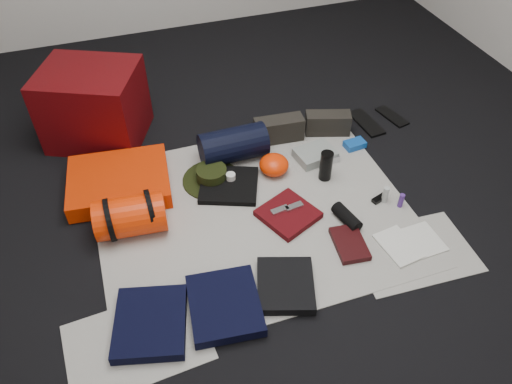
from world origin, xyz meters
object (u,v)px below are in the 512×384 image
object	(u,v)px
sleeping_pad	(119,182)
stuff_sack	(131,216)
paperback_book	(350,244)
navy_duffel	(233,145)
water_bottle	(326,166)
compact_camera	(329,158)
red_cabinet	(94,105)

from	to	relation	value
sleeping_pad	stuff_sack	xyz separation A→B (m)	(0.02, -0.33, 0.05)
sleeping_pad	paperback_book	size ratio (longest dim) A/B	2.41
navy_duffel	water_bottle	xyz separation A→B (m)	(0.44, -0.33, -0.01)
sleeping_pad	navy_duffel	xyz separation A→B (m)	(0.67, 0.04, 0.05)
sleeping_pad	compact_camera	size ratio (longest dim) A/B	5.04
paperback_book	red_cabinet	bearing A→B (deg)	135.71
navy_duffel	paperback_book	bearing A→B (deg)	-68.39
compact_camera	sleeping_pad	bearing A→B (deg)	171.70
stuff_sack	compact_camera	size ratio (longest dim) A/B	3.23
sleeping_pad	stuff_sack	size ratio (longest dim) A/B	1.56
water_bottle	paperback_book	size ratio (longest dim) A/B	0.80
water_bottle	compact_camera	xyz separation A→B (m)	(0.09, 0.13, -0.07)
stuff_sack	sleeping_pad	bearing A→B (deg)	93.63
red_cabinet	paperback_book	size ratio (longest dim) A/B	2.44
navy_duffel	compact_camera	bearing A→B (deg)	-22.40
navy_duffel	compact_camera	distance (m)	0.56
stuff_sack	navy_duffel	xyz separation A→B (m)	(0.64, 0.38, -0.00)
compact_camera	stuff_sack	bearing A→B (deg)	-172.15
sleeping_pad	compact_camera	distance (m)	1.20
sleeping_pad	navy_duffel	bearing A→B (deg)	3.86
paperback_book	sleeping_pad	bearing A→B (deg)	149.00
red_cabinet	paperback_book	xyz separation A→B (m)	(1.06, -1.30, -0.20)
navy_duffel	water_bottle	bearing A→B (deg)	-38.12
red_cabinet	compact_camera	distance (m)	1.42
navy_duffel	paperback_book	xyz separation A→B (m)	(0.34, -0.82, -0.08)
sleeping_pad	paperback_book	bearing A→B (deg)	-37.68
navy_duffel	paperback_book	size ratio (longest dim) A/B	1.72
navy_duffel	water_bottle	distance (m)	0.55
stuff_sack	paperback_book	size ratio (longest dim) A/B	1.54
red_cabinet	navy_duffel	size ratio (longest dim) A/B	1.42
water_bottle	compact_camera	bearing A→B (deg)	55.70
water_bottle	paperback_book	world-z (taller)	water_bottle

